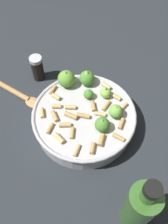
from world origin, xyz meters
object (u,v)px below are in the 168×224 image
object	(u,v)px
cooking_pan	(84,117)
wooden_spoon	(15,92)
pepper_shaker	(37,68)
olive_oil_bottle	(140,207)

from	to	relation	value
cooking_pan	wooden_spoon	size ratio (longest dim) A/B	1.30
pepper_shaker	wooden_spoon	world-z (taller)	pepper_shaker
wooden_spoon	pepper_shaker	bearing A→B (deg)	-121.94
pepper_shaker	wooden_spoon	size ratio (longest dim) A/B	0.40
wooden_spoon	olive_oil_bottle	bearing A→B (deg)	144.88
pepper_shaker	olive_oil_bottle	distance (m)	0.48
olive_oil_bottle	cooking_pan	bearing A→B (deg)	-53.10
cooking_pan	pepper_shaker	bearing A→B (deg)	-37.61
cooking_pan	pepper_shaker	world-z (taller)	cooking_pan
cooking_pan	olive_oil_bottle	xyz separation A→B (m)	(-0.16, 0.21, 0.05)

